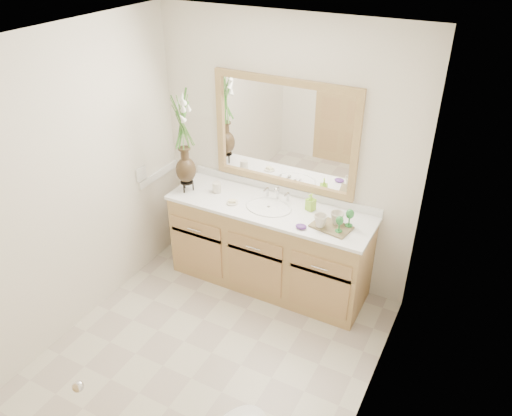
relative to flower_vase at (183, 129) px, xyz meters
The scene contains 22 objects.
floor 1.88m from the flower_vase, 49.23° to the right, with size 2.60×2.60×0.00m, color beige.
ceiling 1.56m from the flower_vase, 49.23° to the right, with size 2.40×2.60×0.02m, color white.
wall_back 0.91m from the flower_vase, 25.11° to the left, with size 2.40×0.02×2.40m, color silver.
wall_front 2.38m from the flower_vase, 70.27° to the right, with size 2.40×0.02×2.40m, color silver.
wall_left 1.03m from the flower_vase, 113.46° to the right, with size 0.02×2.60×2.40m, color silver.
wall_right 2.21m from the flower_vase, 24.86° to the right, with size 0.02×2.60×2.40m, color silver.
vanity 1.30m from the flower_vase, ahead, with size 1.80×0.55×0.80m.
counter 1.01m from the flower_vase, ahead, with size 1.84×0.57×0.03m, color white.
sink 1.03m from the flower_vase, ahead, with size 0.38×0.34×0.23m.
mirror 0.87m from the flower_vase, 23.81° to the left, with size 1.32×0.04×0.97m.
switch_plate 0.61m from the flower_vase, 157.46° to the right, with size 0.02×0.12×0.12m, color white.
door 2.31m from the flower_vase, 77.30° to the right, with size 0.80×0.03×2.00m, color tan.
flower_vase is the anchor object (origin of this frame).
tumbler 0.61m from the flower_vase, 20.11° to the left, with size 0.08×0.08×0.10m, color beige.
soap_dish 0.76m from the flower_vase, ahead, with size 0.11×0.11×0.03m.
soap_bottle 1.27m from the flower_vase, 10.02° to the left, with size 0.06×0.06×0.14m, color #91D131.
purple_dish 1.32m from the flower_vase, ahead, with size 0.09×0.07×0.03m, color #4C2672.
tray 1.51m from the flower_vase, ahead, with size 0.31×0.21×0.02m, color brown.
mug_left 1.41m from the flower_vase, ahead, with size 0.11×0.10×0.11m, color beige.
mug_right 1.51m from the flower_vase, ahead, with size 0.11×0.10×0.11m, color beige.
goblet_front 1.55m from the flower_vase, ahead, with size 0.06×0.06×0.14m.
goblet_back 1.59m from the flower_vase, ahead, with size 0.07×0.07×0.15m.
Camera 1 is at (1.63, -2.34, 3.02)m, focal length 35.00 mm.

